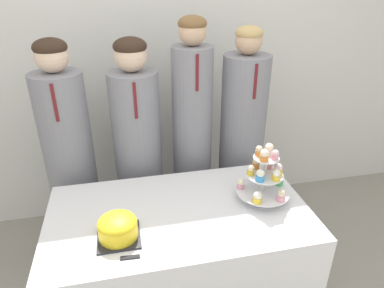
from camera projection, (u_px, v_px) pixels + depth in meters
The scene contains 9 objects.
wall_back at pixel (150, 50), 2.54m from camera, with size 9.00×0.06×2.70m.
table at pixel (180, 262), 1.97m from camera, with size 1.38×0.76×0.74m.
round_cake at pixel (118, 227), 1.60m from camera, with size 0.20×0.20×0.12m.
cake_knife at pixel (142, 256), 1.52m from camera, with size 0.29×0.03×0.01m.
cupcake_stand at pixel (265, 175), 1.84m from camera, with size 0.30×0.30×0.33m.
student_0 at pixel (71, 166), 2.24m from camera, with size 0.31×0.32×1.55m.
student_1 at pixel (139, 159), 2.32m from camera, with size 0.31×0.32×1.54m.
student_2 at pixel (192, 146), 2.37m from camera, with size 0.27×0.27×1.64m.
student_3 at pixel (241, 147), 2.46m from camera, with size 0.31×0.32×1.58m.
Camera 1 is at (-0.24, -1.06, 1.86)m, focal length 32.00 mm.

